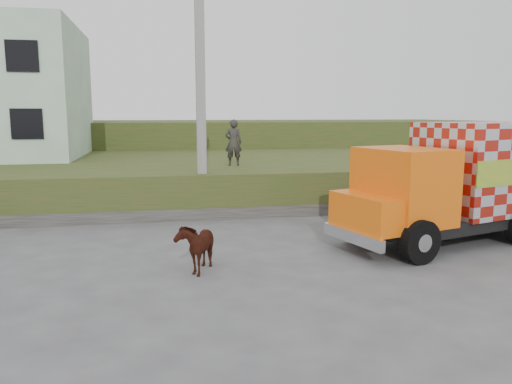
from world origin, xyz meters
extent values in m
plane|color=#474749|center=(0.00, 0.00, 0.00)|extent=(120.00, 120.00, 0.00)
cube|color=#294818|center=(0.00, 10.00, 0.75)|extent=(40.00, 12.00, 1.50)
cube|color=#294818|center=(0.00, 22.00, 1.50)|extent=(40.00, 12.00, 3.00)
cube|color=#595651|center=(-2.00, 4.20, 0.20)|extent=(16.00, 0.50, 0.40)
cube|color=gray|center=(-1.00, 4.60, 4.00)|extent=(0.30, 0.30, 8.00)
cube|color=black|center=(5.91, 0.09, 0.62)|extent=(6.86, 3.87, 0.34)
cube|color=#E35B0B|center=(3.70, -0.56, 1.68)|extent=(2.28, 2.60, 1.92)
cube|color=#E35B0B|center=(2.64, -0.87, 1.10)|extent=(1.49, 2.20, 0.86)
cube|color=silver|center=(7.01, 0.42, 2.02)|extent=(4.88, 3.45, 2.50)
cube|color=yellow|center=(6.68, 1.54, 2.02)|extent=(4.25, 1.28, 0.67)
cube|color=silver|center=(2.18, -1.00, 0.53)|extent=(0.76, 2.16, 0.29)
cylinder|color=black|center=(3.55, -1.75, 0.53)|extent=(1.11, 0.62, 1.06)
cylinder|color=black|center=(2.93, 0.37, 0.53)|extent=(1.11, 0.62, 1.06)
cylinder|color=black|center=(6.52, 1.42, 0.53)|extent=(1.11, 0.62, 1.06)
cylinder|color=black|center=(7.99, 1.86, 0.53)|extent=(1.11, 0.62, 1.06)
imported|color=black|center=(-1.63, -1.28, 0.58)|extent=(1.08, 1.50, 1.15)
imported|color=#302C2A|center=(0.42, 6.93, 2.39)|extent=(0.69, 0.49, 1.78)
camera|label=1|loc=(-2.36, -12.19, 3.50)|focal=35.00mm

